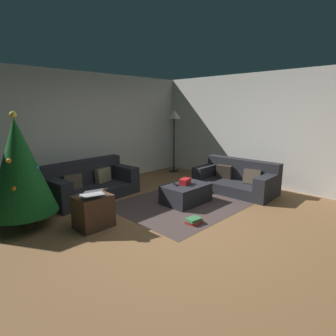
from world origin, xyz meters
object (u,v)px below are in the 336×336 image
(couch_left, at_px, (89,184))
(couch_right, at_px, (237,179))
(christmas_tree, at_px, (19,167))
(side_table, at_px, (93,211))
(book_stack, at_px, (194,221))
(tv_remote, at_px, (176,185))
(ottoman, at_px, (186,194))
(laptop, at_px, (93,193))
(corner_lamp, at_px, (174,119))
(gift_box, at_px, (185,182))

(couch_left, relative_size, couch_right, 1.09)
(christmas_tree, height_order, side_table, christmas_tree)
(couch_left, height_order, book_stack, couch_left)
(book_stack, bearing_deg, tv_remote, 60.49)
(couch_left, bearing_deg, side_table, 57.95)
(ottoman, relative_size, laptop, 1.86)
(couch_right, bearing_deg, corner_lamp, -12.03)
(couch_left, distance_m, laptop, 1.61)
(ottoman, relative_size, christmas_tree, 0.50)
(couch_left, relative_size, tv_remote, 11.76)
(couch_right, relative_size, book_stack, 6.30)
(book_stack, xyz_separation_m, corner_lamp, (2.43, 2.74, 1.45))
(side_table, height_order, laptop, laptop)
(side_table, bearing_deg, tv_remote, -5.78)
(side_table, xyz_separation_m, book_stack, (1.18, -1.04, -0.21))
(couch_left, bearing_deg, book_stack, 96.84)
(side_table, bearing_deg, book_stack, -41.17)
(ottoman, distance_m, laptop, 1.91)
(christmas_tree, relative_size, book_stack, 6.42)
(couch_left, bearing_deg, laptop, 58.49)
(tv_remote, xyz_separation_m, christmas_tree, (-2.41, 0.94, 0.58))
(book_stack, bearing_deg, corner_lamp, 48.53)
(tv_remote, xyz_separation_m, side_table, (-1.67, 0.17, -0.12))
(couch_right, bearing_deg, gift_box, 74.41)
(couch_right, height_order, ottoman, couch_right)
(ottoman, height_order, book_stack, ottoman)
(couch_right, xyz_separation_m, corner_lamp, (0.39, 2.29, 1.24))
(gift_box, bearing_deg, couch_right, -13.25)
(tv_remote, distance_m, side_table, 1.69)
(tv_remote, distance_m, book_stack, 1.05)
(couch_left, distance_m, tv_remote, 1.81)
(laptop, bearing_deg, couch_right, -9.18)
(corner_lamp, bearing_deg, laptop, -153.95)
(gift_box, distance_m, book_stack, 1.08)
(christmas_tree, xyz_separation_m, corner_lamp, (4.35, 0.94, 0.55))
(laptop, height_order, book_stack, laptop)
(tv_remote, xyz_separation_m, book_stack, (-0.49, -0.87, -0.33))
(couch_right, xyz_separation_m, tv_remote, (-1.54, 0.42, 0.11))
(gift_box, height_order, tv_remote, gift_box)
(book_stack, bearing_deg, side_table, 138.83)
(ottoman, bearing_deg, christmas_tree, 157.68)
(christmas_tree, distance_m, laptop, 1.17)
(ottoman, relative_size, side_table, 1.69)
(side_table, xyz_separation_m, laptop, (-0.02, -0.06, 0.31))
(couch_left, bearing_deg, corner_lamp, -177.45)
(christmas_tree, bearing_deg, laptop, -49.03)
(christmas_tree, bearing_deg, book_stack, -43.20)
(couch_right, height_order, tv_remote, couch_right)
(tv_remote, bearing_deg, christmas_tree, 179.95)
(ottoman, xyz_separation_m, corner_lamp, (1.77, 2.00, 1.32))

